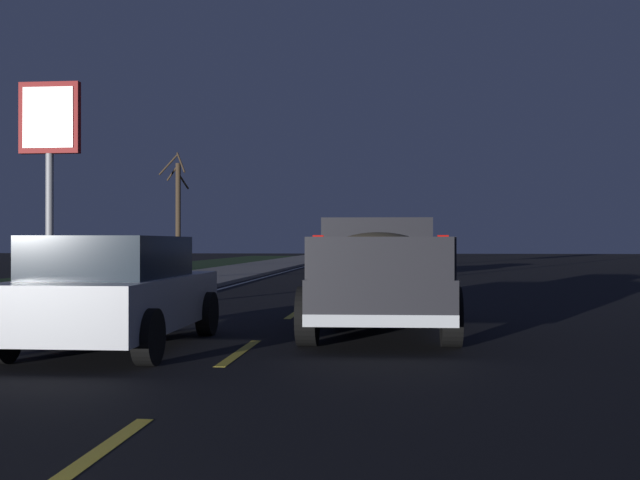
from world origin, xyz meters
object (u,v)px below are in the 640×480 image
pickup_truck (377,271)px  sedan_silver (116,291)px  sedan_white (394,257)px  gas_price_sign (50,135)px  bare_tree_far (178,211)px

pickup_truck → sedan_silver: pickup_truck is taller
sedan_silver → sedan_white: same height
sedan_white → gas_price_sign: 17.00m
sedan_white → bare_tree_far: bearing=66.1°
pickup_truck → sedan_silver: (-2.37, 3.52, -0.20)m
sedan_white → sedan_silver: bearing=171.5°
gas_price_sign → bare_tree_far: bearing=3.7°
sedan_silver → bare_tree_far: bare_tree_far is taller
pickup_truck → bare_tree_far: 30.22m
gas_price_sign → pickup_truck: bearing=-134.2°
pickup_truck → sedan_silver: 4.25m
sedan_silver → gas_price_sign: bearing=28.7°
sedan_white → gas_price_sign: gas_price_sign is taller
sedan_silver → gas_price_sign: gas_price_sign is taller
sedan_silver → bare_tree_far: size_ratio=0.70×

